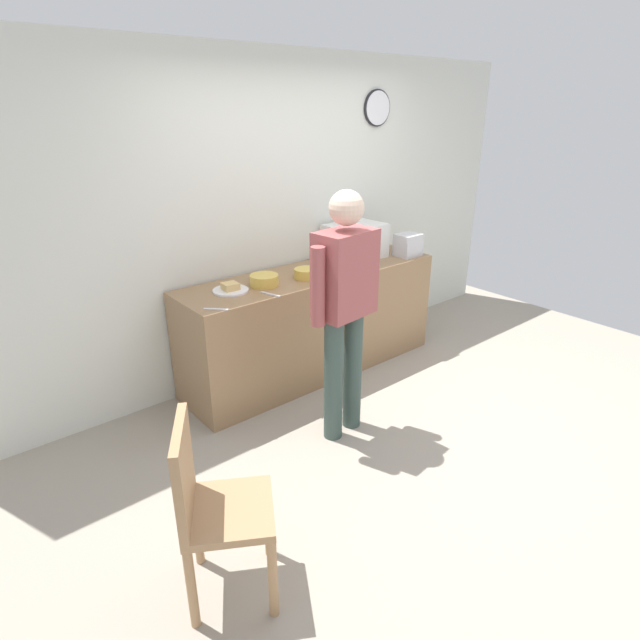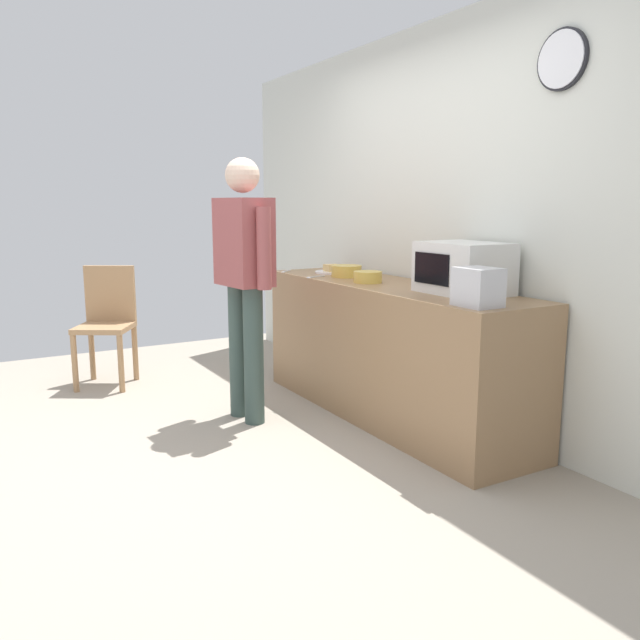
{
  "view_description": "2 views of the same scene",
  "coord_description": "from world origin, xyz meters",
  "px_view_note": "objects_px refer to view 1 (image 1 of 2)",
  "views": [
    {
      "loc": [
        -2.59,
        -1.97,
        2.18
      ],
      "look_at": [
        -0.34,
        0.74,
        0.71
      ],
      "focal_mm": 29.02,
      "sensor_mm": 36.0,
      "label": 1
    },
    {
      "loc": [
        3.39,
        -1.27,
        1.43
      ],
      "look_at": [
        -0.2,
        0.78,
        0.68
      ],
      "focal_mm": 36.05,
      "sensor_mm": 36.0,
      "label": 2
    }
  ],
  "objects_px": {
    "toaster": "(408,245)",
    "spoon_utensil": "(270,294)",
    "cereal_bowl": "(264,280)",
    "person_standing": "(345,300)",
    "sandwich_plate": "(231,289)",
    "fork_utensil": "(216,309)",
    "salad_bowl": "(306,273)",
    "wooden_chair": "(211,504)",
    "microwave": "(355,241)"
  },
  "relations": [
    {
      "from": "salad_bowl",
      "to": "person_standing",
      "type": "distance_m",
      "value": 0.82
    },
    {
      "from": "microwave",
      "to": "salad_bowl",
      "type": "height_order",
      "value": "microwave"
    },
    {
      "from": "sandwich_plate",
      "to": "spoon_utensil",
      "type": "distance_m",
      "value": 0.31
    },
    {
      "from": "salad_bowl",
      "to": "toaster",
      "type": "height_order",
      "value": "toaster"
    },
    {
      "from": "cereal_bowl",
      "to": "person_standing",
      "type": "bearing_deg",
      "value": -84.83
    },
    {
      "from": "microwave",
      "to": "wooden_chair",
      "type": "xyz_separation_m",
      "value": [
        -2.35,
        -1.57,
        -0.53
      ]
    },
    {
      "from": "fork_utensil",
      "to": "spoon_utensil",
      "type": "distance_m",
      "value": 0.45
    },
    {
      "from": "sandwich_plate",
      "to": "salad_bowl",
      "type": "height_order",
      "value": "salad_bowl"
    },
    {
      "from": "salad_bowl",
      "to": "person_standing",
      "type": "bearing_deg",
      "value": -110.47
    },
    {
      "from": "fork_utensil",
      "to": "person_standing",
      "type": "bearing_deg",
      "value": -44.91
    },
    {
      "from": "spoon_utensil",
      "to": "person_standing",
      "type": "distance_m",
      "value": 0.65
    },
    {
      "from": "microwave",
      "to": "cereal_bowl",
      "type": "height_order",
      "value": "microwave"
    },
    {
      "from": "spoon_utensil",
      "to": "person_standing",
      "type": "xyz_separation_m",
      "value": [
        0.16,
        -0.62,
        0.1
      ]
    },
    {
      "from": "wooden_chair",
      "to": "cereal_bowl",
      "type": "bearing_deg",
      "value": 48.36
    },
    {
      "from": "sandwich_plate",
      "to": "fork_utensil",
      "type": "distance_m",
      "value": 0.37
    },
    {
      "from": "toaster",
      "to": "fork_utensil",
      "type": "distance_m",
      "value": 2.03
    },
    {
      "from": "microwave",
      "to": "wooden_chair",
      "type": "distance_m",
      "value": 2.88
    },
    {
      "from": "sandwich_plate",
      "to": "fork_utensil",
      "type": "height_order",
      "value": "sandwich_plate"
    },
    {
      "from": "toaster",
      "to": "fork_utensil",
      "type": "relative_size",
      "value": 1.29
    },
    {
      "from": "salad_bowl",
      "to": "spoon_utensil",
      "type": "relative_size",
      "value": 1.12
    },
    {
      "from": "salad_bowl",
      "to": "wooden_chair",
      "type": "bearing_deg",
      "value": -139.94
    },
    {
      "from": "salad_bowl",
      "to": "cereal_bowl",
      "type": "bearing_deg",
      "value": 170.73
    },
    {
      "from": "sandwich_plate",
      "to": "person_standing",
      "type": "bearing_deg",
      "value": -68.42
    },
    {
      "from": "salad_bowl",
      "to": "toaster",
      "type": "relative_size",
      "value": 0.87
    },
    {
      "from": "fork_utensil",
      "to": "person_standing",
      "type": "relative_size",
      "value": 0.1
    },
    {
      "from": "microwave",
      "to": "fork_utensil",
      "type": "bearing_deg",
      "value": -167.7
    },
    {
      "from": "cereal_bowl",
      "to": "spoon_utensil",
      "type": "height_order",
      "value": "cereal_bowl"
    },
    {
      "from": "person_standing",
      "to": "spoon_utensil",
      "type": "bearing_deg",
      "value": 104.45
    },
    {
      "from": "salad_bowl",
      "to": "toaster",
      "type": "bearing_deg",
      "value": -3.89
    },
    {
      "from": "fork_utensil",
      "to": "spoon_utensil",
      "type": "relative_size",
      "value": 1.0
    },
    {
      "from": "sandwich_plate",
      "to": "spoon_utensil",
      "type": "relative_size",
      "value": 1.56
    },
    {
      "from": "fork_utensil",
      "to": "wooden_chair",
      "type": "height_order",
      "value": "wooden_chair"
    },
    {
      "from": "person_standing",
      "to": "salad_bowl",
      "type": "bearing_deg",
      "value": 69.53
    },
    {
      "from": "spoon_utensil",
      "to": "person_standing",
      "type": "height_order",
      "value": "person_standing"
    },
    {
      "from": "salad_bowl",
      "to": "microwave",
      "type": "bearing_deg",
      "value": 15.25
    },
    {
      "from": "sandwich_plate",
      "to": "toaster",
      "type": "xyz_separation_m",
      "value": [
        1.75,
        -0.18,
        0.08
      ]
    },
    {
      "from": "wooden_chair",
      "to": "sandwich_plate",
      "type": "bearing_deg",
      "value": 55.76
    },
    {
      "from": "salad_bowl",
      "to": "cereal_bowl",
      "type": "distance_m",
      "value": 0.37
    },
    {
      "from": "toaster",
      "to": "microwave",
      "type": "bearing_deg",
      "value": 146.47
    },
    {
      "from": "person_standing",
      "to": "wooden_chair",
      "type": "xyz_separation_m",
      "value": [
        -1.35,
        -0.61,
        -0.49
      ]
    },
    {
      "from": "wooden_chair",
      "to": "microwave",
      "type": "bearing_deg",
      "value": 33.77
    },
    {
      "from": "wooden_chair",
      "to": "person_standing",
      "type": "bearing_deg",
      "value": 24.28
    },
    {
      "from": "toaster",
      "to": "spoon_utensil",
      "type": "bearing_deg",
      "value": -177.46
    },
    {
      "from": "microwave",
      "to": "person_standing",
      "type": "height_order",
      "value": "person_standing"
    },
    {
      "from": "fork_utensil",
      "to": "wooden_chair",
      "type": "xyz_separation_m",
      "value": [
        -0.74,
        -1.22,
        -0.39
      ]
    },
    {
      "from": "microwave",
      "to": "salad_bowl",
      "type": "relative_size",
      "value": 2.62
    },
    {
      "from": "sandwich_plate",
      "to": "person_standing",
      "type": "height_order",
      "value": "person_standing"
    },
    {
      "from": "sandwich_plate",
      "to": "wooden_chair",
      "type": "bearing_deg",
      "value": -124.24
    },
    {
      "from": "sandwich_plate",
      "to": "wooden_chair",
      "type": "height_order",
      "value": "sandwich_plate"
    },
    {
      "from": "salad_bowl",
      "to": "fork_utensil",
      "type": "distance_m",
      "value": 0.91
    }
  ]
}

